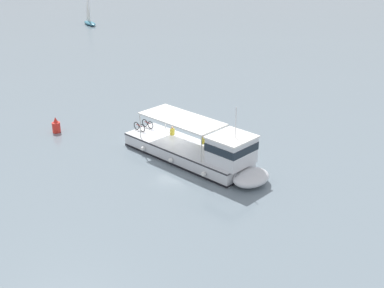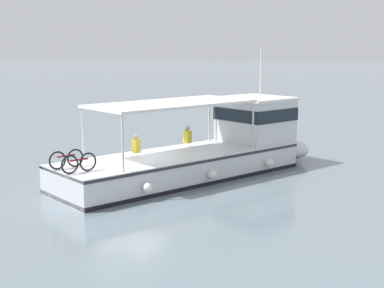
% 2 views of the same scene
% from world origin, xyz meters
% --- Properties ---
extents(ground_plane, '(400.00, 400.00, 0.00)m').
position_xyz_m(ground_plane, '(0.00, 0.00, 0.00)').
color(ground_plane, slate).
extents(ferry_main, '(8.53, 12.73, 5.32)m').
position_xyz_m(ferry_main, '(-2.27, -2.87, 1.01)').
color(ferry_main, silver).
rests_on(ferry_main, ground).
extents(sailboat_horizon_west, '(4.35, 4.41, 5.40)m').
position_xyz_m(sailboat_horizon_west, '(48.59, 32.46, 0.54)').
color(sailboat_horizon_west, teal).
rests_on(sailboat_horizon_west, ground).
extents(channel_buoy, '(0.70, 0.70, 1.40)m').
position_xyz_m(channel_buoy, '(0.44, 10.99, 0.57)').
color(channel_buoy, red).
rests_on(channel_buoy, ground).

